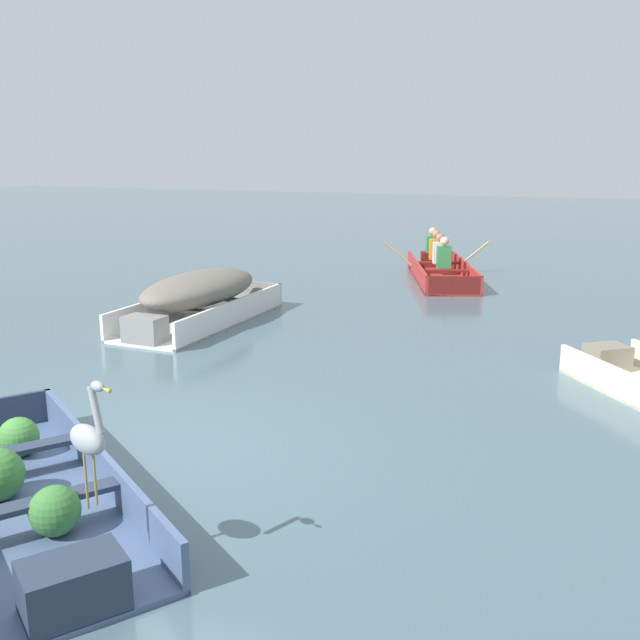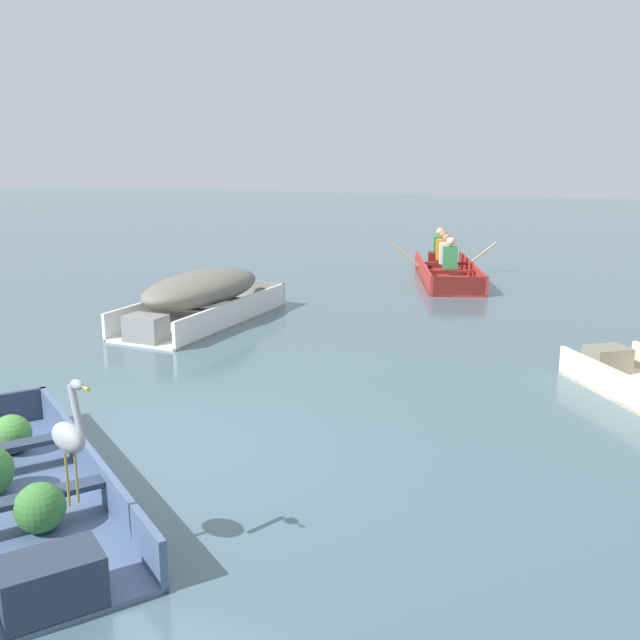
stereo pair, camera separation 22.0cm
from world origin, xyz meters
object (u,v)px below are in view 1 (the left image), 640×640
Objects in this scene: dinghy_slate_blue_foreground at (22,495)px; rowboat_red_with_crew at (440,267)px; skiff_white_near_moored at (199,294)px; heron_on_dinghy at (89,436)px.

rowboat_red_with_crew is at bearing 87.69° from dinghy_slate_blue_foreground.
rowboat_red_with_crew reaches higher than dinghy_slate_blue_foreground.
skiff_white_near_moored is 0.87× the size of rowboat_red_with_crew.
skiff_white_near_moored is at bearing -114.03° from rowboat_red_with_crew.
heron_on_dinghy reaches higher than dinghy_slate_blue_foreground.
rowboat_red_with_crew is at bearing 92.76° from heron_on_dinghy.
dinghy_slate_blue_foreground is at bearing -70.38° from skiff_white_near_moored.
dinghy_slate_blue_foreground is 0.95× the size of rowboat_red_with_crew.
dinghy_slate_blue_foreground is at bearing -92.31° from rowboat_red_with_crew.
skiff_white_near_moored is 5.97m from rowboat_red_with_crew.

